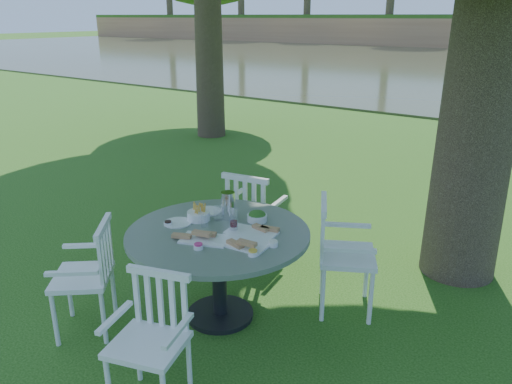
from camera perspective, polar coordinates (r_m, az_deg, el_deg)
ground at (r=4.89m, az=-1.38°, el=-10.07°), size 140.00×140.00×0.00m
table at (r=4.07m, az=-4.30°, el=-6.29°), size 1.47×1.47×0.79m
chair_ne at (r=4.27m, az=9.12°, el=-6.26°), size 0.65×0.66×0.98m
chair_nw at (r=4.96m, az=-0.61°, el=-2.27°), size 0.56×0.53×0.98m
chair_sw at (r=4.15m, az=-18.11°, el=-8.38°), size 0.63×0.64×0.92m
chair_se at (r=3.38m, az=-11.60°, el=-15.02°), size 0.55×0.53×0.88m
tableware at (r=4.08m, az=-3.67°, el=-3.29°), size 1.04×0.81×0.24m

